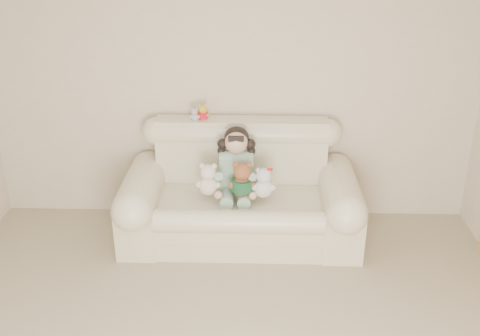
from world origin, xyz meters
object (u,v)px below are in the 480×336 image
(sofa, at_px, (240,188))
(cream_teddy, at_px, (208,176))
(brown_teddy, at_px, (242,176))
(seated_child, at_px, (236,161))
(white_cat, at_px, (264,179))

(sofa, bearing_deg, cream_teddy, -158.38)
(sofa, height_order, brown_teddy, sofa)
(seated_child, xyz_separation_m, white_cat, (0.24, -0.22, -0.07))
(sofa, bearing_deg, seated_child, 114.74)
(seated_child, height_order, brown_teddy, seated_child)
(sofa, height_order, seated_child, seated_child)
(sofa, height_order, cream_teddy, sofa)
(sofa, relative_size, cream_teddy, 6.12)
(seated_child, relative_size, cream_teddy, 1.84)
(brown_teddy, distance_m, cream_teddy, 0.29)
(sofa, distance_m, brown_teddy, 0.22)
(brown_teddy, height_order, cream_teddy, brown_teddy)
(sofa, distance_m, seated_child, 0.24)
(brown_teddy, bearing_deg, sofa, 73.95)
(white_cat, bearing_deg, brown_teddy, 164.76)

